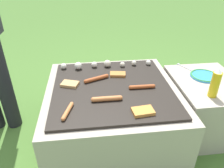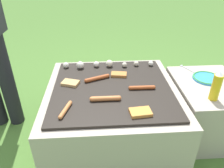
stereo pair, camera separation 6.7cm
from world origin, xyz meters
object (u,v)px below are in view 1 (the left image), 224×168
Objects in this scene: plate_colorful at (204,76)px; fork_utensil at (187,68)px; condiment_bottle at (215,83)px; sausage_front_center at (107,99)px.

plate_colorful is 1.06× the size of fork_utensil.
sausage_front_center is at bearing 177.66° from condiment_bottle.
sausage_front_center is 0.97× the size of plate_colorful.
fork_utensil is at bearing 116.73° from plate_colorful.
condiment_bottle is 1.02× the size of fork_utensil.
sausage_front_center reaches higher than fork_utensil.
plate_colorful is at bearing -63.27° from fork_utensil.
condiment_bottle reaches higher than plate_colorful.
fork_utensil is at bearing 89.77° from condiment_bottle.
fork_utensil is at bearing 28.71° from sausage_front_center.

